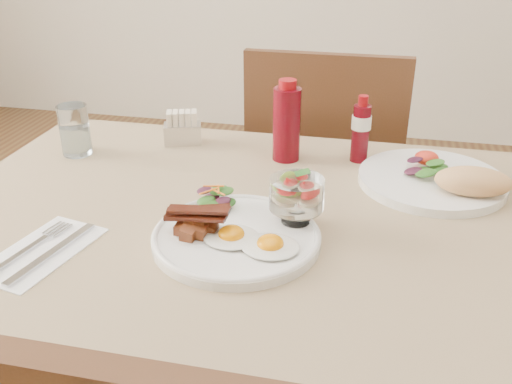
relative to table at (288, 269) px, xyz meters
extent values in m
cylinder|color=#4F2A19|center=(-0.59, 0.36, -0.31)|extent=(0.06, 0.06, 0.71)
cube|color=#4F2A19|center=(0.00, 0.00, 0.07)|extent=(1.30, 0.85, 0.04)
cube|color=tan|center=(0.00, 0.00, 0.09)|extent=(1.33, 0.88, 0.00)
cylinder|color=#4F2A19|center=(-0.18, 0.57, -0.44)|extent=(0.04, 0.04, 0.45)
cylinder|color=#4F2A19|center=(0.18, 0.57, -0.44)|extent=(0.04, 0.04, 0.45)
cylinder|color=#4F2A19|center=(-0.18, 0.93, -0.44)|extent=(0.04, 0.04, 0.45)
cylinder|color=#4F2A19|center=(0.18, 0.93, -0.44)|extent=(0.04, 0.04, 0.45)
cube|color=#4F2A19|center=(0.00, 0.75, -0.20)|extent=(0.42, 0.42, 0.03)
cube|color=#4F2A19|center=(0.00, 0.55, 0.04)|extent=(0.42, 0.03, 0.46)
cylinder|color=white|center=(-0.08, -0.07, 0.10)|extent=(0.28, 0.28, 0.02)
ellipsoid|color=white|center=(-0.01, -0.10, 0.11)|extent=(0.12, 0.11, 0.01)
ellipsoid|color=orange|center=(-0.01, -0.10, 0.12)|extent=(0.04, 0.04, 0.03)
ellipsoid|color=white|center=(-0.08, -0.09, 0.11)|extent=(0.12, 0.11, 0.01)
ellipsoid|color=orange|center=(-0.08, -0.09, 0.12)|extent=(0.04, 0.04, 0.03)
cube|color=maroon|center=(-0.15, -0.08, 0.12)|extent=(0.03, 0.03, 0.02)
cube|color=maroon|center=(-0.13, -0.09, 0.12)|extent=(0.03, 0.03, 0.02)
cube|color=maroon|center=(-0.16, -0.09, 0.11)|extent=(0.03, 0.03, 0.02)
cube|color=maroon|center=(-0.12, -0.08, 0.12)|extent=(0.03, 0.03, 0.02)
cube|color=maroon|center=(-0.15, -0.10, 0.12)|extent=(0.03, 0.03, 0.02)
cube|color=maroon|center=(-0.16, -0.07, 0.11)|extent=(0.03, 0.03, 0.02)
cube|color=maroon|center=(-0.13, -0.08, 0.13)|extent=(0.03, 0.03, 0.02)
cube|color=maroon|center=(-0.15, -0.09, 0.13)|extent=(0.03, 0.03, 0.02)
cube|color=#4D1C0C|center=(-0.14, -0.08, 0.14)|extent=(0.11, 0.03, 0.01)
cube|color=#4D1C0C|center=(-0.14, -0.09, 0.14)|extent=(0.11, 0.03, 0.01)
cube|color=#4D1C0C|center=(-0.14, -0.08, 0.15)|extent=(0.11, 0.04, 0.01)
cube|color=#4D1C0C|center=(-0.13, -0.09, 0.15)|extent=(0.10, 0.02, 0.01)
ellipsoid|color=#204712|center=(-0.14, 0.01, 0.11)|extent=(0.05, 0.04, 0.01)
ellipsoid|color=#204712|center=(-0.12, 0.02, 0.11)|extent=(0.04, 0.04, 0.01)
ellipsoid|color=#371123|center=(-0.15, 0.03, 0.11)|extent=(0.04, 0.03, 0.01)
ellipsoid|color=#204712|center=(-0.14, -0.01, 0.12)|extent=(0.04, 0.04, 0.01)
ellipsoid|color=#204712|center=(-0.15, 0.00, 0.12)|extent=(0.04, 0.03, 0.01)
ellipsoid|color=#371123|center=(-0.12, 0.00, 0.12)|extent=(0.04, 0.03, 0.01)
ellipsoid|color=#204712|center=(-0.14, 0.03, 0.13)|extent=(0.04, 0.04, 0.01)
ellipsoid|color=#204712|center=(-0.12, 0.02, 0.13)|extent=(0.04, 0.03, 0.01)
ellipsoid|color=#371123|center=(-0.16, 0.02, 0.13)|extent=(0.03, 0.03, 0.01)
cylinder|color=orange|center=(-0.13, 0.01, 0.14)|extent=(0.01, 0.04, 0.01)
cylinder|color=orange|center=(-0.14, 0.02, 0.14)|extent=(0.04, 0.00, 0.01)
cylinder|color=orange|center=(-0.13, 0.00, 0.14)|extent=(0.03, 0.03, 0.01)
cylinder|color=orange|center=(-0.14, 0.00, 0.14)|extent=(0.03, 0.03, 0.01)
cylinder|color=white|center=(0.01, -0.01, 0.11)|extent=(0.05, 0.05, 0.01)
cylinder|color=white|center=(0.01, -0.01, 0.12)|extent=(0.02, 0.02, 0.02)
cylinder|color=white|center=(0.01, -0.01, 0.16)|extent=(0.09, 0.09, 0.05)
cylinder|color=beige|center=(0.00, 0.00, 0.15)|extent=(0.03, 0.03, 0.01)
cylinder|color=beige|center=(0.03, -0.01, 0.15)|extent=(0.03, 0.03, 0.01)
cylinder|color=beige|center=(0.01, 0.01, 0.16)|extent=(0.03, 0.03, 0.01)
cylinder|color=#89C43C|center=(0.00, 0.00, 0.17)|extent=(0.04, 0.04, 0.01)
cone|color=red|center=(0.03, -0.01, 0.18)|extent=(0.03, 0.03, 0.03)
cone|color=red|center=(0.00, -0.01, 0.18)|extent=(0.03, 0.03, 0.03)
cone|color=red|center=(0.01, 0.01, 0.18)|extent=(0.03, 0.03, 0.03)
ellipsoid|color=#3C8E33|center=(0.02, -0.01, 0.20)|extent=(0.02, 0.01, 0.00)
ellipsoid|color=#3C8E33|center=(0.02, 0.00, 0.20)|extent=(0.02, 0.01, 0.00)
cylinder|color=white|center=(0.25, 0.23, 0.10)|extent=(0.29, 0.29, 0.02)
ellipsoid|color=#204712|center=(0.23, 0.24, 0.11)|extent=(0.05, 0.04, 0.01)
ellipsoid|color=#204712|center=(0.26, 0.25, 0.12)|extent=(0.05, 0.04, 0.01)
ellipsoid|color=#371123|center=(0.21, 0.22, 0.12)|extent=(0.04, 0.04, 0.01)
ellipsoid|color=#204712|center=(0.24, 0.20, 0.12)|extent=(0.05, 0.04, 0.01)
ellipsoid|color=#204712|center=(0.27, 0.22, 0.12)|extent=(0.04, 0.03, 0.01)
ellipsoid|color=#371123|center=(0.22, 0.26, 0.13)|extent=(0.04, 0.03, 0.01)
ellipsoid|color=#204712|center=(0.25, 0.24, 0.13)|extent=(0.04, 0.04, 0.01)
ellipsoid|color=red|center=(0.24, 0.27, 0.12)|extent=(0.05, 0.04, 0.03)
ellipsoid|color=tan|center=(0.32, 0.17, 0.13)|extent=(0.16, 0.11, 0.06)
cylinder|color=#52040D|center=(-0.06, 0.29, 0.17)|extent=(0.08, 0.08, 0.16)
cylinder|color=maroon|center=(-0.06, 0.29, 0.26)|extent=(0.05, 0.05, 0.02)
cylinder|color=#52040D|center=(0.10, 0.32, 0.15)|extent=(0.05, 0.05, 0.13)
cylinder|color=white|center=(0.10, 0.32, 0.18)|extent=(0.05, 0.05, 0.03)
cylinder|color=maroon|center=(0.10, 0.32, 0.22)|extent=(0.03, 0.03, 0.02)
cube|color=silver|center=(-0.31, 0.33, 0.11)|extent=(0.10, 0.07, 0.05)
cube|color=beige|center=(-0.34, 0.32, 0.14)|extent=(0.02, 0.04, 0.05)
cube|color=beige|center=(-0.32, 0.33, 0.14)|extent=(0.02, 0.04, 0.05)
cube|color=beige|center=(-0.31, 0.33, 0.14)|extent=(0.02, 0.04, 0.05)
cube|color=beige|center=(-0.29, 0.34, 0.14)|extent=(0.02, 0.04, 0.05)
cube|color=beige|center=(-0.28, 0.34, 0.14)|extent=(0.02, 0.04, 0.05)
cylinder|color=white|center=(-0.52, 0.22, 0.14)|extent=(0.07, 0.07, 0.11)
cylinder|color=silver|center=(-0.52, 0.22, 0.12)|extent=(0.06, 0.06, 0.06)
cube|color=white|center=(-0.38, -0.17, 0.09)|extent=(0.15, 0.22, 0.00)
cube|color=silver|center=(-0.36, -0.17, 0.09)|extent=(0.05, 0.19, 0.00)
cube|color=silver|center=(-0.40, -0.19, 0.09)|extent=(0.04, 0.13, 0.00)
cube|color=silver|center=(-0.40, -0.10, 0.09)|extent=(0.01, 0.05, 0.00)
cube|color=silver|center=(-0.39, -0.10, 0.09)|extent=(0.01, 0.05, 0.00)
cube|color=silver|center=(-0.38, -0.10, 0.09)|extent=(0.01, 0.05, 0.00)
cube|color=silver|center=(-0.37, -0.11, 0.09)|extent=(0.01, 0.05, 0.00)
camera|label=1|loc=(0.13, -0.85, 0.59)|focal=40.00mm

